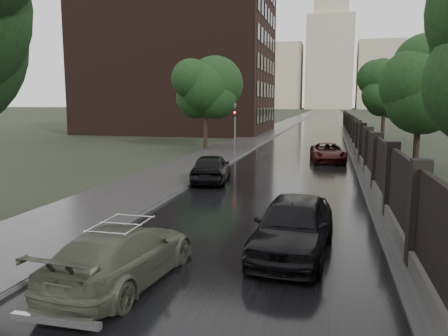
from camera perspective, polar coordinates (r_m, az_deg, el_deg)
road at (r=196.12m, az=13.13°, el=7.08°), size 8.00×420.00×0.02m
sidewalk_left at (r=196.29m, az=11.37°, el=7.15°), size 4.00×420.00×0.16m
verge_right at (r=196.13m, az=14.75°, el=7.03°), size 3.00×420.00×0.08m
fence_right at (r=38.26m, az=16.92°, el=3.60°), size 0.45×75.72×2.70m
tree_left_far at (r=37.58m, az=-2.48°, el=10.33°), size 4.25×4.25×7.39m
tree_right_b at (r=28.53m, az=24.25°, el=9.61°), size 4.08×4.08×7.01m
tree_right_c at (r=46.35m, az=20.24°, el=9.11°), size 4.08×4.08×7.01m
traffic_light at (r=31.83m, az=1.45°, el=5.55°), size 0.16×0.32×4.00m
brick_building at (r=61.86m, az=-5.82°, el=13.98°), size 24.00×18.00×20.00m
stalinist_tower at (r=308.00m, az=13.66°, el=14.64°), size 92.00×30.00×159.00m
volga_sedan at (r=10.21m, az=-13.14°, el=-10.94°), size 2.21×4.70×1.33m
hatchback_left at (r=22.28m, az=-1.68°, el=0.00°), size 2.31×4.52×1.47m
car_right_near at (r=11.84m, az=9.06°, el=-7.43°), size 2.22×4.78×1.58m
car_right_far at (r=30.84m, az=13.40°, el=1.97°), size 2.69×4.90×1.30m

